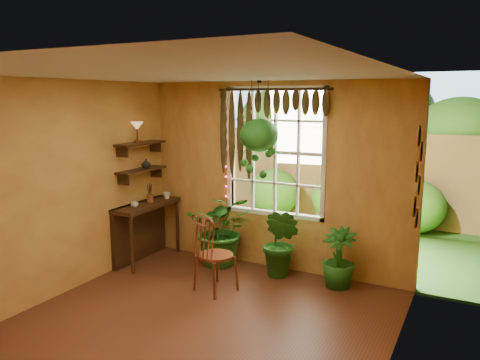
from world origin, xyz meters
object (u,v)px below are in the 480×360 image
object	(u,v)px
windsor_chair	(214,265)
potted_plant_mid	(281,243)
counter_ledge	(142,225)
potted_plant_left	(222,229)
hanging_basket	(259,139)

from	to	relation	value
windsor_chair	potted_plant_mid	xyz separation A→B (m)	(0.58, 0.84, 0.15)
counter_ledge	windsor_chair	size ratio (longest dim) A/B	1.00
windsor_chair	potted_plant_mid	size ratio (longest dim) A/B	1.22
counter_ledge	potted_plant_left	xyz separation A→B (m)	(1.20, 0.37, -0.01)
windsor_chair	hanging_basket	xyz separation A→B (m)	(0.21, 0.89, 1.56)
windsor_chair	counter_ledge	bearing A→B (deg)	-179.00
counter_ledge	potted_plant_mid	bearing A→B (deg)	8.26
counter_ledge	windsor_chair	distance (m)	1.69
counter_ledge	hanging_basket	size ratio (longest dim) A/B	0.90
potted_plant_left	windsor_chair	bearing A→B (deg)	-66.28
potted_plant_left	hanging_basket	distance (m)	1.49
windsor_chair	hanging_basket	distance (m)	1.81
windsor_chair	potted_plant_left	size ratio (longest dim) A/B	1.10
counter_ledge	potted_plant_mid	world-z (taller)	potted_plant_mid
windsor_chair	potted_plant_left	xyz separation A→B (m)	(-0.39, 0.90, 0.20)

